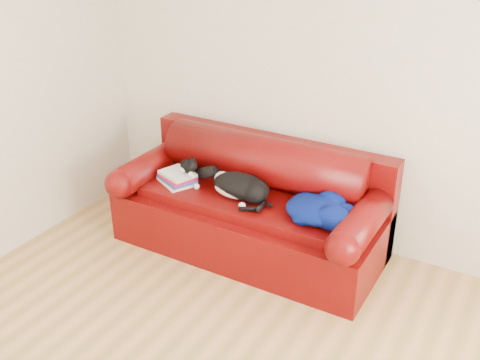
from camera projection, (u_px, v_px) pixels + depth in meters
The scene contains 6 objects.
room_shell at pixel (231, 128), 2.38m from camera, with size 4.52×4.02×2.61m.
sofa_base at pixel (249, 223), 4.49m from camera, with size 2.10×0.90×0.50m.
sofa_back at pixel (264, 177), 4.54m from camera, with size 2.10×1.01×0.88m.
book_stack at pixel (177, 178), 4.51m from camera, with size 0.37×0.34×0.10m.
cat at pixel (240, 187), 4.27m from camera, with size 0.64×0.39×0.24m.
blanket at pixel (320, 209), 4.00m from camera, with size 0.55×0.47×0.17m.
Camera 1 is at (1.27, -1.90, 2.52)m, focal length 42.00 mm.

